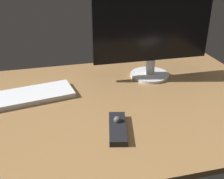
{
  "coord_description": "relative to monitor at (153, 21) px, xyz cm",
  "views": [
    {
      "loc": [
        -16.66,
        -90.66,
        53.91
      ],
      "look_at": [
        5.63,
        -1.38,
        8.0
      ],
      "focal_mm": 45.28,
      "sensor_mm": 36.0,
      "label": 1
    }
  ],
  "objects": [
    {
      "name": "keyboard",
      "position": [
        -53.36,
        -8.57,
        -24.1
      ],
      "size": [
        36.33,
        19.36,
        1.98
      ],
      "primitive_type": "cube",
      "rotation": [
        0.0,
        0.0,
        0.17
      ],
      "color": "silver",
      "rests_on": "desk"
    },
    {
      "name": "desk",
      "position": [
        -28.46,
        -19.37,
        -26.09
      ],
      "size": [
        140.0,
        84.0,
        2.0
      ],
      "primitive_type": "cube",
      "color": "olive",
      "rests_on": "ground"
    },
    {
      "name": "media_remote",
      "position": [
        -25.26,
        -37.86,
        -24.0
      ],
      "size": [
        9.02,
        17.62,
        3.65
      ],
      "rotation": [
        0.0,
        0.0,
        1.34
      ],
      "color": "black",
      "rests_on": "desk"
    },
    {
      "name": "monitor",
      "position": [
        0.0,
        0.0,
        0.0
      ],
      "size": [
        51.57,
        17.47,
        47.7
      ],
      "rotation": [
        0.0,
        0.0,
        -0.01
      ],
      "color": "silver",
      "rests_on": "desk"
    }
  ]
}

